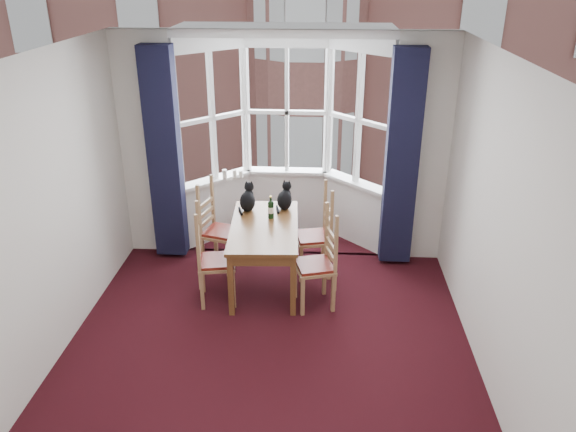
# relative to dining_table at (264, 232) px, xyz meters

# --- Properties ---
(floor) EXTENTS (4.50, 4.50, 0.00)m
(floor) POSITION_rel_dining_table_xyz_m (0.15, -1.43, -0.66)
(floor) COLOR black
(floor) RESTS_ON ground
(ceiling) EXTENTS (4.50, 4.50, 0.00)m
(ceiling) POSITION_rel_dining_table_xyz_m (0.15, -1.43, 2.14)
(ceiling) COLOR white
(ceiling) RESTS_ON floor
(wall_left) EXTENTS (0.00, 4.50, 4.50)m
(wall_left) POSITION_rel_dining_table_xyz_m (-1.85, -1.43, 0.74)
(wall_left) COLOR silver
(wall_left) RESTS_ON floor
(wall_right) EXTENTS (0.00, 4.50, 4.50)m
(wall_right) POSITION_rel_dining_table_xyz_m (2.15, -1.43, 0.74)
(wall_right) COLOR silver
(wall_right) RESTS_ON floor
(wall_near) EXTENTS (4.00, 0.00, 4.00)m
(wall_near) POSITION_rel_dining_table_xyz_m (0.15, -3.68, 0.74)
(wall_near) COLOR silver
(wall_near) RESTS_ON floor
(wall_back_pier_left) EXTENTS (0.70, 0.12, 2.80)m
(wall_back_pier_left) POSITION_rel_dining_table_xyz_m (-1.50, 0.82, 0.74)
(wall_back_pier_left) COLOR silver
(wall_back_pier_left) RESTS_ON floor
(wall_back_pier_right) EXTENTS (0.70, 0.12, 2.80)m
(wall_back_pier_right) POSITION_rel_dining_table_xyz_m (1.80, 0.82, 0.74)
(wall_back_pier_right) COLOR silver
(wall_back_pier_right) RESTS_ON floor
(bay_window) EXTENTS (2.76, 0.94, 2.80)m
(bay_window) POSITION_rel_dining_table_xyz_m (0.15, 1.32, 0.74)
(bay_window) COLOR white
(bay_window) RESTS_ON floor
(curtain_left) EXTENTS (0.38, 0.22, 2.60)m
(curtain_left) POSITION_rel_dining_table_xyz_m (-1.27, 0.64, 0.69)
(curtain_left) COLOR black
(curtain_left) RESTS_ON floor
(curtain_right) EXTENTS (0.38, 0.22, 2.60)m
(curtain_right) POSITION_rel_dining_table_xyz_m (1.57, 0.64, 0.69)
(curtain_right) COLOR black
(curtain_right) RESTS_ON floor
(dining_table) EXTENTS (0.84, 1.46, 0.76)m
(dining_table) POSITION_rel_dining_table_xyz_m (0.00, 0.00, 0.00)
(dining_table) COLOR brown
(dining_table) RESTS_ON floor
(chair_left_near) EXTENTS (0.47, 0.49, 0.92)m
(chair_left_near) POSITION_rel_dining_table_xyz_m (-0.58, -0.41, -0.19)
(chair_left_near) COLOR #9E774C
(chair_left_near) RESTS_ON floor
(chair_left_far) EXTENTS (0.50, 0.51, 0.92)m
(chair_left_far) POSITION_rel_dining_table_xyz_m (-0.66, 0.37, -0.19)
(chair_left_far) COLOR #9E774C
(chair_left_far) RESTS_ON floor
(chair_right_near) EXTENTS (0.50, 0.51, 0.92)m
(chair_right_near) POSITION_rel_dining_table_xyz_m (0.67, -0.40, -0.19)
(chair_right_near) COLOR #9E774C
(chair_right_near) RESTS_ON floor
(chair_right_far) EXTENTS (0.48, 0.50, 0.92)m
(chair_right_far) POSITION_rel_dining_table_xyz_m (0.64, 0.29, -0.19)
(chair_right_far) COLOR #9E774C
(chair_right_far) RESTS_ON floor
(cat_left) EXTENTS (0.22, 0.28, 0.36)m
(cat_left) POSITION_rel_dining_table_xyz_m (-0.24, 0.42, 0.23)
(cat_left) COLOR black
(cat_left) RESTS_ON dining_table
(cat_right) EXTENTS (0.24, 0.29, 0.35)m
(cat_right) POSITION_rel_dining_table_xyz_m (0.20, 0.49, 0.23)
(cat_right) COLOR black
(cat_right) RESTS_ON dining_table
(wine_bottle) EXTENTS (0.07, 0.07, 0.27)m
(wine_bottle) POSITION_rel_dining_table_xyz_m (0.06, 0.20, 0.21)
(wine_bottle) COLOR black
(wine_bottle) RESTS_ON dining_table
(candle_tall) EXTENTS (0.06, 0.06, 0.12)m
(candle_tall) POSITION_rel_dining_table_xyz_m (-0.64, 1.17, 0.27)
(candle_tall) COLOR white
(candle_tall) RESTS_ON bay_window
(candle_short) EXTENTS (0.06, 0.06, 0.11)m
(candle_short) POSITION_rel_dining_table_xyz_m (-0.51, 1.20, 0.26)
(candle_short) COLOR white
(candle_short) RESTS_ON bay_window
(candle_extra) EXTENTS (0.05, 0.05, 0.10)m
(candle_extra) POSITION_rel_dining_table_xyz_m (-0.44, 1.22, 0.25)
(candle_extra) COLOR white
(candle_extra) RESTS_ON bay_window
(street) EXTENTS (80.00, 80.00, 0.00)m
(street) POSITION_rel_dining_table_xyz_m (0.15, 30.82, -6.66)
(street) COLOR #333335
(street) RESTS_ON ground
(tenement_building) EXTENTS (18.40, 7.80, 15.20)m
(tenement_building) POSITION_rel_dining_table_xyz_m (0.15, 12.58, 0.93)
(tenement_building) COLOR #97584E
(tenement_building) RESTS_ON street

